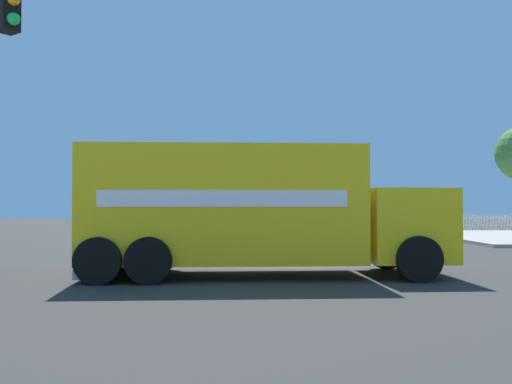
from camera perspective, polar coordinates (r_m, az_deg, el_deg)
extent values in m
plane|color=#33302D|center=(14.48, 8.88, -7.94)|extent=(100.00, 100.00, 0.00)
cube|color=yellow|center=(13.05, -3.35, -1.30)|extent=(6.43, 2.63, 2.66)
cube|color=yellow|center=(13.73, 14.82, -3.25)|extent=(1.99, 2.47, 1.70)
cube|color=black|center=(14.01, 18.14, -1.80)|extent=(0.15, 2.02, 0.88)
cube|color=#B2B2B7|center=(13.49, -16.65, -7.57)|extent=(0.28, 2.31, 0.21)
cube|color=white|center=(14.26, -3.34, -0.76)|extent=(5.33, 0.21, 0.36)
cube|color=white|center=(11.84, -3.36, -0.66)|extent=(5.33, 0.21, 0.36)
cylinder|color=black|center=(14.93, 13.18, -5.79)|extent=(1.01, 0.32, 1.00)
cylinder|color=black|center=(12.58, 16.38, -6.62)|extent=(1.01, 0.32, 1.00)
cylinder|color=black|center=(14.42, -9.64, -5.96)|extent=(1.01, 0.32, 1.00)
cylinder|color=black|center=(11.97, -10.98, -6.92)|extent=(1.01, 0.32, 1.00)
cylinder|color=black|center=(14.58, -13.77, -5.90)|extent=(1.01, 0.32, 1.00)
cylinder|color=black|center=(12.16, -15.93, -6.81)|extent=(1.01, 0.32, 1.00)
cube|color=black|center=(10.03, -24.15, 17.36)|extent=(0.42, 0.42, 0.95)
sphere|color=#19CC4C|center=(9.78, -23.63, 15.95)|extent=(0.20, 0.20, 0.20)
cube|color=silver|center=(36.92, 24.69, -2.82)|extent=(0.08, 0.04, 0.95)
cube|color=silver|center=(36.84, 24.44, -2.83)|extent=(0.08, 0.04, 0.95)
cube|color=silver|center=(36.77, 24.18, -2.84)|extent=(0.08, 0.04, 0.95)
cube|color=silver|center=(36.69, 23.93, -2.84)|extent=(0.08, 0.04, 0.95)
cube|color=silver|center=(36.61, 23.67, -2.85)|extent=(0.08, 0.04, 0.95)
cube|color=silver|center=(36.54, 23.42, -2.85)|extent=(0.08, 0.04, 0.95)
cube|color=silver|center=(36.46, 23.16, -2.86)|extent=(0.08, 0.04, 0.95)
cube|color=silver|center=(36.39, 22.90, -2.86)|extent=(0.08, 0.04, 0.95)
cube|color=silver|center=(36.32, 22.64, -2.87)|extent=(0.08, 0.04, 0.95)
cube|color=silver|center=(36.25, 22.38, -2.88)|extent=(0.08, 0.04, 0.95)
cube|color=silver|center=(36.17, 22.12, -2.88)|extent=(0.08, 0.04, 0.95)
cube|color=silver|center=(36.10, 21.86, -2.89)|extent=(0.08, 0.04, 0.95)
cube|color=silver|center=(36.03, 21.59, -2.89)|extent=(0.08, 0.04, 0.95)
cube|color=silver|center=(35.96, 21.33, -2.90)|extent=(0.08, 0.04, 0.95)
cube|color=silver|center=(35.90, 21.06, -2.90)|extent=(0.08, 0.04, 0.95)
cube|color=silver|center=(35.83, 20.79, -2.91)|extent=(0.08, 0.04, 0.95)
cube|color=silver|center=(35.76, 20.53, -2.91)|extent=(0.08, 0.04, 0.95)
cube|color=silver|center=(35.70, 20.26, -2.92)|extent=(0.08, 0.04, 0.95)
cube|color=silver|center=(35.63, 19.99, -2.92)|extent=(0.08, 0.04, 0.95)
cube|color=silver|center=(35.57, 19.72, -2.93)|extent=(0.08, 0.04, 0.95)
cube|color=silver|center=(36.78, 24.17, -2.47)|extent=(6.22, 0.03, 0.07)
cube|color=silver|center=(36.79, 24.17, -3.13)|extent=(6.22, 0.03, 0.07)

